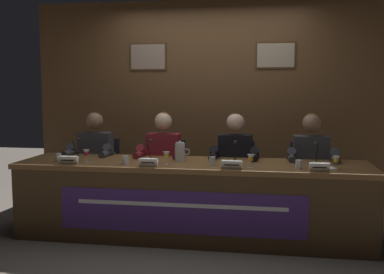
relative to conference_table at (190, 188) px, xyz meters
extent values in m
plane|color=#70665B|center=(0.00, 0.11, -0.52)|extent=(12.00, 12.00, 0.00)
cube|color=brown|center=(0.00, 1.62, 0.78)|extent=(4.66, 0.12, 2.60)
cube|color=#4C3319|center=(-0.82, 1.55, 1.37)|extent=(0.49, 0.02, 0.36)
cube|color=gray|center=(-0.82, 1.54, 1.37)|extent=(0.45, 0.01, 0.32)
cube|color=#4C3319|center=(0.82, 1.55, 1.37)|extent=(0.49, 0.02, 0.33)
cube|color=tan|center=(0.82, 1.54, 1.37)|extent=(0.45, 0.01, 0.29)
cube|color=brown|center=(0.00, 0.11, 0.21)|extent=(3.46, 0.81, 0.05)
cube|color=#4C341B|center=(0.00, -0.27, -0.17)|extent=(3.40, 0.04, 0.70)
cube|color=#4C341B|center=(-1.68, 0.11, -0.17)|extent=(0.08, 0.73, 0.70)
cube|color=#4C341B|center=(1.68, 0.11, -0.17)|extent=(0.08, 0.73, 0.70)
cube|color=#4C2D7A|center=(-0.05, -0.29, -0.17)|extent=(2.28, 0.01, 0.39)
cube|color=white|center=(-0.05, -0.30, -0.10)|extent=(1.94, 0.00, 0.04)
cylinder|color=black|center=(-1.18, 0.62, -0.50)|extent=(0.44, 0.44, 0.02)
cylinder|color=black|center=(-1.18, 0.62, -0.29)|extent=(0.05, 0.05, 0.40)
cube|color=#232328|center=(-1.18, 0.62, -0.08)|extent=(0.44, 0.44, 0.03)
cube|color=#232328|center=(-1.18, 0.82, 0.16)|extent=(0.40, 0.05, 0.44)
cylinder|color=black|center=(-1.28, 0.27, -0.29)|extent=(0.10, 0.10, 0.45)
cylinder|color=black|center=(-1.08, 0.27, -0.29)|extent=(0.10, 0.10, 0.45)
cylinder|color=black|center=(-1.28, 0.42, -0.01)|extent=(0.13, 0.34, 0.13)
cylinder|color=black|center=(-1.08, 0.42, -0.01)|extent=(0.13, 0.34, 0.13)
cube|color=#38383D|center=(-1.18, 0.59, 0.23)|extent=(0.36, 0.20, 0.48)
sphere|color=#8E664C|center=(-1.18, 0.57, 0.60)|extent=(0.19, 0.19, 0.19)
sphere|color=#331E0F|center=(-1.18, 0.58, 0.62)|extent=(0.17, 0.17, 0.17)
cylinder|color=#38383D|center=(-1.39, 0.49, 0.25)|extent=(0.09, 0.30, 0.25)
cylinder|color=#38383D|center=(-0.97, 0.49, 0.25)|extent=(0.09, 0.30, 0.25)
cylinder|color=#38383D|center=(-1.39, 0.33, 0.26)|extent=(0.07, 0.24, 0.07)
cylinder|color=#38383D|center=(-0.97, 0.33, 0.26)|extent=(0.07, 0.24, 0.07)
cube|color=white|center=(-1.15, -0.21, 0.27)|extent=(0.19, 0.03, 0.08)
cube|color=white|center=(-1.15, -0.18, 0.27)|extent=(0.19, 0.03, 0.08)
cube|color=black|center=(-1.15, -0.21, 0.27)|extent=(0.14, 0.01, 0.01)
cylinder|color=white|center=(-1.03, -0.04, 0.24)|extent=(0.06, 0.06, 0.00)
cylinder|color=white|center=(-1.03, -0.04, 0.26)|extent=(0.01, 0.01, 0.05)
cone|color=white|center=(-1.03, -0.04, 0.32)|extent=(0.06, 0.06, 0.06)
cylinder|color=#B21E2D|center=(-1.03, -0.04, 0.32)|extent=(0.04, 0.04, 0.04)
cylinder|color=silver|center=(-1.31, -0.09, 0.28)|extent=(0.06, 0.06, 0.08)
cylinder|color=silver|center=(-1.31, -0.09, 0.26)|extent=(0.05, 0.05, 0.05)
cylinder|color=black|center=(-1.22, 0.05, 0.24)|extent=(0.06, 0.06, 0.02)
cylinder|color=black|center=(-1.22, 0.12, 0.34)|extent=(0.01, 0.13, 0.18)
sphere|color=#2D2D2D|center=(-1.22, 0.18, 0.43)|extent=(0.03, 0.03, 0.03)
cylinder|color=black|center=(-0.39, 0.62, -0.50)|extent=(0.44, 0.44, 0.02)
cylinder|color=black|center=(-0.39, 0.62, -0.29)|extent=(0.05, 0.05, 0.40)
cube|color=#232328|center=(-0.39, 0.62, -0.08)|extent=(0.44, 0.44, 0.03)
cube|color=#232328|center=(-0.39, 0.82, 0.16)|extent=(0.40, 0.05, 0.44)
cylinder|color=black|center=(-0.49, 0.27, -0.29)|extent=(0.10, 0.10, 0.45)
cylinder|color=black|center=(-0.29, 0.27, -0.29)|extent=(0.10, 0.10, 0.45)
cylinder|color=black|center=(-0.49, 0.42, -0.01)|extent=(0.13, 0.34, 0.13)
cylinder|color=black|center=(-0.29, 0.42, -0.01)|extent=(0.13, 0.34, 0.13)
cube|color=maroon|center=(-0.39, 0.59, 0.23)|extent=(0.36, 0.20, 0.48)
sphere|color=beige|center=(-0.39, 0.57, 0.60)|extent=(0.19, 0.19, 0.19)
sphere|color=#593819|center=(-0.39, 0.58, 0.62)|extent=(0.17, 0.17, 0.17)
cylinder|color=maroon|center=(-0.60, 0.49, 0.25)|extent=(0.09, 0.30, 0.25)
cylinder|color=maroon|center=(-0.18, 0.49, 0.25)|extent=(0.09, 0.30, 0.25)
cylinder|color=maroon|center=(-0.60, 0.33, 0.26)|extent=(0.07, 0.24, 0.07)
cylinder|color=maroon|center=(-0.18, 0.33, 0.26)|extent=(0.07, 0.24, 0.07)
cube|color=white|center=(-0.36, -0.23, 0.27)|extent=(0.18, 0.03, 0.08)
cube|color=white|center=(-0.36, -0.19, 0.27)|extent=(0.18, 0.03, 0.08)
cube|color=black|center=(-0.36, -0.23, 0.27)|extent=(0.12, 0.01, 0.01)
cylinder|color=white|center=(-0.22, -0.06, 0.24)|extent=(0.06, 0.06, 0.00)
cylinder|color=white|center=(-0.22, -0.06, 0.26)|extent=(0.01, 0.01, 0.05)
cone|color=white|center=(-0.22, -0.06, 0.32)|extent=(0.06, 0.06, 0.06)
cylinder|color=yellow|center=(-0.22, -0.06, 0.32)|extent=(0.04, 0.04, 0.04)
cylinder|color=silver|center=(-0.61, -0.13, 0.28)|extent=(0.06, 0.06, 0.08)
cylinder|color=silver|center=(-0.61, -0.13, 0.26)|extent=(0.05, 0.05, 0.05)
cylinder|color=black|center=(-0.44, 0.06, 0.24)|extent=(0.06, 0.06, 0.02)
cylinder|color=black|center=(-0.44, 0.12, 0.34)|extent=(0.01, 0.13, 0.18)
sphere|color=#2D2D2D|center=(-0.44, 0.18, 0.43)|extent=(0.03, 0.03, 0.03)
cylinder|color=black|center=(0.40, 0.62, -0.50)|extent=(0.44, 0.44, 0.02)
cylinder|color=black|center=(0.40, 0.62, -0.29)|extent=(0.05, 0.05, 0.40)
cube|color=#232328|center=(0.40, 0.62, -0.08)|extent=(0.44, 0.44, 0.03)
cube|color=#232328|center=(0.40, 0.82, 0.16)|extent=(0.40, 0.05, 0.44)
cylinder|color=black|center=(0.30, 0.27, -0.29)|extent=(0.10, 0.10, 0.45)
cylinder|color=black|center=(0.50, 0.27, -0.29)|extent=(0.10, 0.10, 0.45)
cylinder|color=black|center=(0.30, 0.42, -0.01)|extent=(0.13, 0.34, 0.13)
cylinder|color=black|center=(0.50, 0.42, -0.01)|extent=(0.13, 0.34, 0.13)
cube|color=black|center=(0.40, 0.59, 0.23)|extent=(0.36, 0.20, 0.48)
sphere|color=beige|center=(0.40, 0.57, 0.60)|extent=(0.19, 0.19, 0.19)
sphere|color=#331E0F|center=(0.40, 0.58, 0.62)|extent=(0.17, 0.17, 0.17)
cylinder|color=black|center=(0.19, 0.49, 0.25)|extent=(0.09, 0.30, 0.25)
cylinder|color=black|center=(0.61, 0.49, 0.25)|extent=(0.09, 0.30, 0.25)
cylinder|color=black|center=(0.19, 0.33, 0.26)|extent=(0.07, 0.24, 0.07)
cylinder|color=black|center=(0.61, 0.33, 0.26)|extent=(0.07, 0.24, 0.07)
cube|color=white|center=(0.42, -0.22, 0.27)|extent=(0.19, 0.03, 0.08)
cube|color=white|center=(0.42, -0.19, 0.27)|extent=(0.19, 0.03, 0.08)
cube|color=black|center=(0.42, -0.22, 0.27)|extent=(0.13, 0.01, 0.01)
cylinder|color=white|center=(0.58, -0.11, 0.24)|extent=(0.06, 0.06, 0.00)
cylinder|color=white|center=(0.58, -0.11, 0.26)|extent=(0.01, 0.01, 0.05)
cone|color=white|center=(0.58, -0.11, 0.32)|extent=(0.06, 0.06, 0.06)
cylinder|color=orange|center=(0.58, -0.11, 0.32)|extent=(0.04, 0.04, 0.04)
cylinder|color=silver|center=(0.22, -0.06, 0.28)|extent=(0.06, 0.06, 0.08)
cylinder|color=silver|center=(0.22, -0.06, 0.26)|extent=(0.05, 0.05, 0.05)
cylinder|color=black|center=(0.42, 0.06, 0.24)|extent=(0.06, 0.06, 0.02)
cylinder|color=black|center=(0.42, 0.12, 0.34)|extent=(0.01, 0.13, 0.18)
sphere|color=#2D2D2D|center=(0.42, 0.19, 0.43)|extent=(0.03, 0.03, 0.03)
cylinder|color=black|center=(1.18, 0.62, -0.50)|extent=(0.44, 0.44, 0.02)
cylinder|color=black|center=(1.18, 0.62, -0.29)|extent=(0.05, 0.05, 0.40)
cube|color=#232328|center=(1.18, 0.62, -0.08)|extent=(0.44, 0.44, 0.03)
cube|color=#232328|center=(1.18, 0.82, 0.16)|extent=(0.40, 0.05, 0.44)
cylinder|color=black|center=(1.08, 0.27, -0.29)|extent=(0.10, 0.10, 0.45)
cylinder|color=black|center=(1.28, 0.27, -0.29)|extent=(0.10, 0.10, 0.45)
cylinder|color=black|center=(1.08, 0.42, -0.01)|extent=(0.13, 0.34, 0.13)
cylinder|color=black|center=(1.28, 0.42, -0.01)|extent=(0.13, 0.34, 0.13)
cube|color=#38383D|center=(1.18, 0.59, 0.23)|extent=(0.36, 0.20, 0.48)
sphere|color=#8E664C|center=(1.18, 0.57, 0.60)|extent=(0.19, 0.19, 0.19)
sphere|color=#593819|center=(1.18, 0.58, 0.62)|extent=(0.17, 0.17, 0.17)
cylinder|color=#38383D|center=(0.97, 0.49, 0.25)|extent=(0.09, 0.30, 0.25)
cylinder|color=#38383D|center=(1.39, 0.49, 0.25)|extent=(0.09, 0.30, 0.25)
cylinder|color=#38383D|center=(0.97, 0.33, 0.26)|extent=(0.07, 0.24, 0.07)
cylinder|color=#38383D|center=(1.39, 0.33, 0.26)|extent=(0.07, 0.24, 0.07)
cube|color=white|center=(1.18, -0.23, 0.27)|extent=(0.17, 0.03, 0.08)
cube|color=white|center=(1.18, -0.19, 0.27)|extent=(0.17, 0.03, 0.08)
cube|color=black|center=(1.18, -0.23, 0.27)|extent=(0.12, 0.01, 0.01)
cylinder|color=white|center=(1.34, -0.08, 0.24)|extent=(0.06, 0.06, 0.00)
cylinder|color=white|center=(1.34, -0.08, 0.26)|extent=(0.01, 0.01, 0.05)
cone|color=white|center=(1.34, -0.08, 0.32)|extent=(0.06, 0.06, 0.06)
cylinder|color=orange|center=(1.34, -0.08, 0.32)|extent=(0.04, 0.04, 0.04)
cylinder|color=silver|center=(1.01, -0.11, 0.28)|extent=(0.06, 0.06, 0.08)
cylinder|color=silver|center=(1.01, -0.11, 0.26)|extent=(0.05, 0.05, 0.05)
cylinder|color=black|center=(1.19, 0.07, 0.24)|extent=(0.06, 0.06, 0.02)
cylinder|color=black|center=(1.19, 0.13, 0.34)|extent=(0.01, 0.13, 0.18)
sphere|color=#2D2D2D|center=(1.19, 0.19, 0.43)|extent=(0.03, 0.03, 0.03)
cylinder|color=silver|center=(-0.12, 0.14, 0.32)|extent=(0.10, 0.10, 0.18)
cylinder|color=silver|center=(-0.12, 0.14, 0.42)|extent=(0.09, 0.09, 0.01)
sphere|color=silver|center=(-0.12, 0.14, 0.43)|extent=(0.02, 0.02, 0.02)
torus|color=silver|center=(-0.06, 0.14, 0.33)|extent=(0.07, 0.01, 0.07)
cube|color=white|center=(1.24, -0.07, 0.24)|extent=(0.23, 0.19, 0.01)
camera|label=1|loc=(0.71, -4.20, 0.95)|focal=41.98mm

